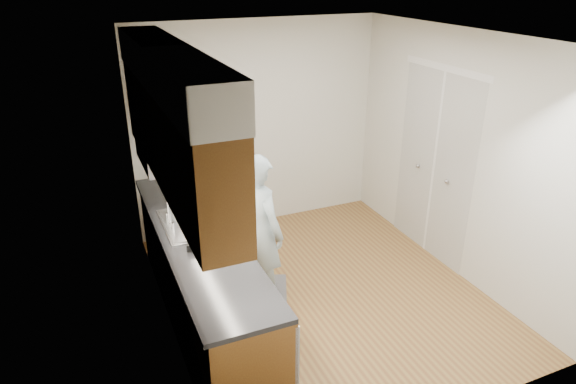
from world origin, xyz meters
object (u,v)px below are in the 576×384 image
at_px(soap_bottle_b, 193,186).
at_px(soda_can, 192,192).
at_px(person, 259,222).
at_px(steel_can, 190,193).
at_px(dish_rack, 213,239).
at_px(soap_bottle_c, 189,184).
at_px(soap_bottle_a, 174,195).

bearing_deg(soap_bottle_b, soda_can, -117.94).
relative_size(person, steel_can, 15.02).
height_order(person, dish_rack, person).
xyz_separation_m(soap_bottle_c, dish_rack, (-0.06, -1.11, -0.04)).
xyz_separation_m(soap_bottle_c, steel_can, (-0.03, -0.18, -0.02)).
distance_m(person, soda_can, 0.78).
distance_m(soap_bottle_b, steel_can, 0.07).
relative_size(soap_bottle_c, soda_can, 1.33).
bearing_deg(soap_bottle_a, steel_can, 37.96).
xyz_separation_m(soda_can, steel_can, (-0.02, 0.00, 0.00)).
bearing_deg(steel_can, soap_bottle_b, 42.11).
relative_size(person, dish_rack, 4.39).
height_order(soap_bottle_b, soap_bottle_c, soap_bottle_b).
distance_m(soap_bottle_a, soda_can, 0.26).
relative_size(soap_bottle_a, dish_rack, 0.64).
bearing_deg(soap_bottle_b, soap_bottle_a, -141.31).
relative_size(soap_bottle_b, steel_can, 1.84).
bearing_deg(soap_bottle_c, soap_bottle_b, -86.32).
height_order(soap_bottle_a, soap_bottle_b, soap_bottle_a).
relative_size(steel_can, dish_rack, 0.29).
distance_m(person, soap_bottle_c, 0.93).
height_order(person, soap_bottle_b, person).
bearing_deg(person, soap_bottle_a, 29.68).
bearing_deg(steel_can, soap_bottle_c, 81.08).
distance_m(soap_bottle_a, dish_rack, 0.81).
height_order(soap_bottle_a, soap_bottle_c, soap_bottle_a).
xyz_separation_m(person, soap_bottle_a, (-0.67, 0.48, 0.19)).
relative_size(soap_bottle_a, soda_can, 2.20).
xyz_separation_m(soap_bottle_b, soap_bottle_c, (-0.01, 0.14, -0.03)).
bearing_deg(soap_bottle_c, dish_rack, -93.10).
relative_size(soap_bottle_b, dish_rack, 0.54).
xyz_separation_m(soap_bottle_c, soda_can, (-0.01, -0.18, -0.02)).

